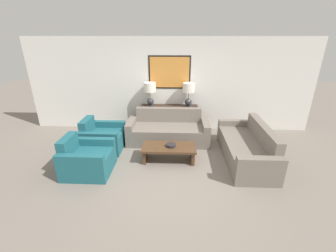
% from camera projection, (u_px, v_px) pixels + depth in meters
% --- Properties ---
extents(ground_plane, '(20.00, 20.00, 0.00)m').
position_uv_depth(ground_plane, '(165.00, 171.00, 4.76)').
color(ground_plane, slate).
extents(back_wall, '(8.22, 0.12, 2.65)m').
position_uv_depth(back_wall, '(170.00, 85.00, 6.50)').
color(back_wall, silver).
rests_on(back_wall, ground_plane).
extents(console_table, '(1.64, 0.38, 0.78)m').
position_uv_depth(console_table, '(169.00, 119.00, 6.61)').
color(console_table, '#332319').
rests_on(console_table, ground_plane).
extents(table_lamp_left, '(0.34, 0.34, 0.67)m').
position_uv_depth(table_lamp_left, '(150.00, 91.00, 6.31)').
color(table_lamp_left, '#333338').
rests_on(table_lamp_left, console_table).
extents(table_lamp_right, '(0.34, 0.34, 0.67)m').
position_uv_depth(table_lamp_right, '(189.00, 91.00, 6.27)').
color(table_lamp_right, '#333338').
rests_on(table_lamp_right, console_table).
extents(couch_by_back_wall, '(2.14, 0.90, 0.83)m').
position_uv_depth(couch_by_back_wall, '(168.00, 131.00, 6.03)').
color(couch_by_back_wall, slate).
rests_on(couch_by_back_wall, ground_plane).
extents(couch_by_side, '(0.90, 2.14, 0.83)m').
position_uv_depth(couch_by_side, '(247.00, 148.00, 5.13)').
color(couch_by_side, slate).
rests_on(couch_by_side, ground_plane).
extents(coffee_table, '(1.21, 0.56, 0.36)m').
position_uv_depth(coffee_table, '(169.00, 150.00, 5.07)').
color(coffee_table, '#4C331E').
rests_on(coffee_table, ground_plane).
extents(decorative_bowl, '(0.22, 0.22, 0.06)m').
position_uv_depth(decorative_bowl, '(171.00, 145.00, 5.02)').
color(decorative_bowl, '#232328').
rests_on(decorative_bowl, coffee_table).
extents(armchair_near_back_wall, '(0.94, 0.89, 0.79)m').
position_uv_depth(armchair_near_back_wall, '(102.00, 138.00, 5.61)').
color(armchair_near_back_wall, '#1E5B66').
rests_on(armchair_near_back_wall, ground_plane).
extents(armchair_near_camera, '(0.94, 0.89, 0.79)m').
position_uv_depth(armchair_near_camera, '(87.00, 160.00, 4.66)').
color(armchair_near_camera, '#1E5B66').
rests_on(armchair_near_camera, ground_plane).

